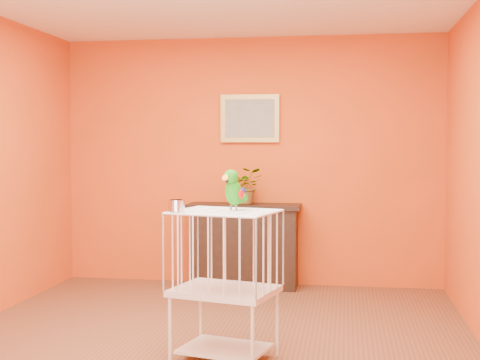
# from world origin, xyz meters

# --- Properties ---
(ground) EXTENTS (4.50, 4.50, 0.00)m
(ground) POSITION_xyz_m (0.00, 0.00, 0.00)
(ground) COLOR brown
(ground) RESTS_ON ground
(room_shell) EXTENTS (4.50, 4.50, 4.50)m
(room_shell) POSITION_xyz_m (0.00, 0.00, 1.58)
(room_shell) COLOR #E44915
(room_shell) RESTS_ON ground
(console_cabinet) EXTENTS (1.16, 0.42, 0.86)m
(console_cabinet) POSITION_xyz_m (-0.04, 2.04, 0.43)
(console_cabinet) COLOR black
(console_cabinet) RESTS_ON ground
(potted_plant) EXTENTS (0.39, 0.42, 0.29)m
(potted_plant) POSITION_xyz_m (-0.01, 2.02, 1.01)
(potted_plant) COLOR #26722D
(potted_plant) RESTS_ON console_cabinet
(framed_picture) EXTENTS (0.62, 0.04, 0.50)m
(framed_picture) POSITION_xyz_m (0.00, 2.22, 1.75)
(framed_picture) COLOR #AF913E
(framed_picture) RESTS_ON room_shell
(birdcage) EXTENTS (0.77, 0.66, 1.02)m
(birdcage) POSITION_xyz_m (0.19, -0.31, 0.53)
(birdcage) COLOR silver
(birdcage) RESTS_ON ground
(feed_cup) EXTENTS (0.11, 0.11, 0.08)m
(feed_cup) POSITION_xyz_m (-0.11, -0.43, 1.07)
(feed_cup) COLOR silver
(feed_cup) RESTS_ON birdcage
(parrot) EXTENTS (0.17, 0.25, 0.28)m
(parrot) POSITION_xyz_m (0.24, -0.25, 1.17)
(parrot) COLOR #59544C
(parrot) RESTS_ON birdcage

